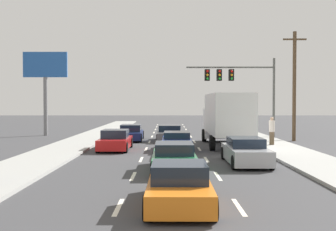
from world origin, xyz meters
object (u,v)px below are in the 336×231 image
object	(u,v)px
car_navy	(131,133)
traffic_signal_mast	(234,80)
car_orange	(179,186)
car_blue	(177,141)
pedestrian_near_corner	(272,131)
roadside_billboard	(45,76)
box_truck	(226,116)
car_silver	(246,152)
car_gray	(170,134)
utility_pole_mid	(294,85)
car_green	(174,158)
car_red	(115,141)

from	to	relation	value
car_navy	traffic_signal_mast	world-z (taller)	traffic_signal_mast
traffic_signal_mast	car_orange	bearing A→B (deg)	-102.56
car_blue	pedestrian_near_corner	xyz separation A→B (m)	(6.42, 2.05, 0.53)
traffic_signal_mast	roadside_billboard	xyz separation A→B (m)	(-16.59, 2.73, 0.47)
box_truck	car_silver	size ratio (longest dim) A/B	2.02
car_navy	car_gray	xyz separation A→B (m)	(3.03, -0.47, -0.00)
pedestrian_near_corner	traffic_signal_mast	bearing A→B (deg)	101.58
car_silver	car_orange	bearing A→B (deg)	-112.65
utility_pole_mid	roadside_billboard	xyz separation A→B (m)	(-20.84, 5.50, 1.01)
car_orange	car_navy	bearing A→B (deg)	98.73
roadside_billboard	car_silver	bearing A→B (deg)	-50.29
car_green	roadside_billboard	bearing A→B (deg)	119.83
roadside_billboard	utility_pole_mid	bearing A→B (deg)	-14.79
car_orange	utility_pole_mid	size ratio (longest dim) A/B	0.51
utility_pole_mid	pedestrian_near_corner	distance (m)	6.12
box_truck	traffic_signal_mast	size ratio (longest dim) A/B	1.24
car_green	traffic_signal_mast	distance (m)	18.36
car_navy	car_gray	distance (m)	3.06
car_blue	car_green	xyz separation A→B (m)	(-0.28, -7.87, 0.01)
car_green	utility_pole_mid	xyz separation A→B (m)	(9.50, 14.28, 3.80)
utility_pole_mid	car_green	bearing A→B (deg)	-123.63
car_red	car_orange	world-z (taller)	car_red
car_blue	pedestrian_near_corner	bearing A→B (deg)	17.74
car_silver	utility_pole_mid	distance (m)	14.23
roadside_billboard	pedestrian_near_corner	distance (m)	21.01
car_gray	utility_pole_mid	xyz separation A→B (m)	(9.64, -0.06, 3.79)
car_orange	car_silver	xyz separation A→B (m)	(3.41, 8.18, 0.04)
car_orange	utility_pole_mid	xyz separation A→B (m)	(9.44, 20.51, 3.80)
car_silver	traffic_signal_mast	size ratio (longest dim) A/B	0.61
car_gray	box_truck	world-z (taller)	box_truck
car_silver	car_red	bearing A→B (deg)	139.10
car_blue	car_orange	size ratio (longest dim) A/B	0.98
car_navy	car_blue	bearing A→B (deg)	-63.51
car_blue	car_navy	bearing A→B (deg)	116.49
utility_pole_mid	car_blue	bearing A→B (deg)	-145.19
pedestrian_near_corner	car_gray	bearing A→B (deg)	147.25
car_red	car_gray	bearing A→B (deg)	61.48
car_gray	car_orange	world-z (taller)	car_orange
car_red	roadside_billboard	xyz separation A→B (m)	(-7.78, 11.74, 4.80)
car_silver	utility_pole_mid	xyz separation A→B (m)	(6.03, 12.33, 3.77)
box_truck	pedestrian_near_corner	world-z (taller)	box_truck
traffic_signal_mast	pedestrian_near_corner	world-z (taller)	traffic_signal_mast
box_truck	car_green	bearing A→B (deg)	-109.90
traffic_signal_mast	roadside_billboard	world-z (taller)	roadside_billboard
car_green	roadside_billboard	xyz separation A→B (m)	(-11.34, 19.78, 4.81)
car_gray	car_orange	size ratio (longest dim) A/B	1.05
traffic_signal_mast	utility_pole_mid	xyz separation A→B (m)	(4.25, -2.77, -0.55)
car_orange	traffic_signal_mast	world-z (taller)	traffic_signal_mast
car_gray	pedestrian_near_corner	size ratio (longest dim) A/B	2.39
car_navy	car_green	size ratio (longest dim) A/B	0.97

